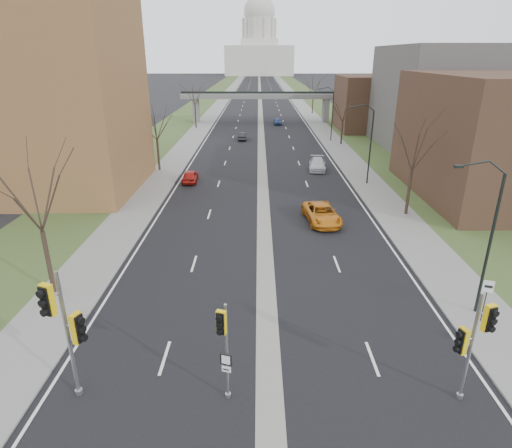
{
  "coord_description": "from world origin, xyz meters",
  "views": [
    {
      "loc": [
        -0.5,
        -14.75,
        13.6
      ],
      "look_at": [
        -0.63,
        9.27,
        4.1
      ],
      "focal_mm": 30.0,
      "sensor_mm": 36.0,
      "label": 1
    }
  ],
  "objects_px": {
    "car_left_near": "(190,176)",
    "car_right_near": "(322,214)",
    "speed_limit_sign": "(487,293)",
    "car_left_far": "(242,136)",
    "signal_pole_median": "(224,338)",
    "car_right_far": "(278,121)",
    "signal_pole_right": "(474,336)",
    "car_right_mid": "(317,164)",
    "signal_pole_left": "(65,321)"
  },
  "relations": [
    {
      "from": "car_left_near",
      "to": "signal_pole_median",
      "type": "bearing_deg",
      "value": 98.46
    },
    {
      "from": "signal_pole_left",
      "to": "signal_pole_median",
      "type": "bearing_deg",
      "value": 20.82
    },
    {
      "from": "signal_pole_median",
      "to": "car_left_near",
      "type": "xyz_separation_m",
      "value": [
        -6.49,
        33.61,
        -2.5
      ]
    },
    {
      "from": "signal_pole_right",
      "to": "car_right_far",
      "type": "bearing_deg",
      "value": 74.77
    },
    {
      "from": "signal_pole_left",
      "to": "car_left_near",
      "type": "height_order",
      "value": "signal_pole_left"
    },
    {
      "from": "signal_pole_right",
      "to": "car_right_near",
      "type": "xyz_separation_m",
      "value": [
        -2.95,
        20.89,
        -2.57
      ]
    },
    {
      "from": "car_left_far",
      "to": "car_right_near",
      "type": "relative_size",
      "value": 0.7
    },
    {
      "from": "speed_limit_sign",
      "to": "car_left_near",
      "type": "distance_m",
      "value": 34.28
    },
    {
      "from": "signal_pole_right",
      "to": "car_right_near",
      "type": "distance_m",
      "value": 21.25
    },
    {
      "from": "car_right_mid",
      "to": "car_right_far",
      "type": "distance_m",
      "value": 38.32
    },
    {
      "from": "car_right_mid",
      "to": "car_right_far",
      "type": "relative_size",
      "value": 1.24
    },
    {
      "from": "car_right_mid",
      "to": "car_left_near",
      "type": "bearing_deg",
      "value": -153.54
    },
    {
      "from": "car_right_mid",
      "to": "car_right_far",
      "type": "height_order",
      "value": "car_right_mid"
    },
    {
      "from": "signal_pole_right",
      "to": "car_left_near",
      "type": "xyz_separation_m",
      "value": [
        -16.32,
        33.6,
        -2.64
      ]
    },
    {
      "from": "speed_limit_sign",
      "to": "car_left_far",
      "type": "relative_size",
      "value": 0.63
    },
    {
      "from": "car_left_far",
      "to": "car_right_near",
      "type": "bearing_deg",
      "value": 101.58
    },
    {
      "from": "signal_pole_left",
      "to": "signal_pole_right",
      "type": "bearing_deg",
      "value": 21.4
    },
    {
      "from": "car_left_far",
      "to": "speed_limit_sign",
      "type": "bearing_deg",
      "value": 104.98
    },
    {
      "from": "car_right_far",
      "to": "signal_pole_right",
      "type": "bearing_deg",
      "value": -89.81
    },
    {
      "from": "signal_pole_right",
      "to": "speed_limit_sign",
      "type": "height_order",
      "value": "signal_pole_right"
    },
    {
      "from": "signal_pole_median",
      "to": "car_left_far",
      "type": "height_order",
      "value": "signal_pole_median"
    },
    {
      "from": "signal_pole_left",
      "to": "car_left_near",
      "type": "relative_size",
      "value": 1.44
    },
    {
      "from": "signal_pole_right",
      "to": "car_right_mid",
      "type": "height_order",
      "value": "signal_pole_right"
    },
    {
      "from": "car_left_near",
      "to": "car_right_near",
      "type": "height_order",
      "value": "car_right_near"
    },
    {
      "from": "signal_pole_right",
      "to": "car_right_far",
      "type": "relative_size",
      "value": 1.28
    },
    {
      "from": "signal_pole_median",
      "to": "car_right_far",
      "type": "height_order",
      "value": "signal_pole_median"
    },
    {
      "from": "signal_pole_right",
      "to": "car_left_near",
      "type": "bearing_deg",
      "value": 97.39
    },
    {
      "from": "signal_pole_left",
      "to": "signal_pole_right",
      "type": "relative_size",
      "value": 1.16
    },
    {
      "from": "signal_pole_right",
      "to": "speed_limit_sign",
      "type": "distance_m",
      "value": 7.01
    },
    {
      "from": "speed_limit_sign",
      "to": "car_right_near",
      "type": "distance_m",
      "value": 16.53
    },
    {
      "from": "signal_pole_left",
      "to": "car_right_mid",
      "type": "distance_m",
      "value": 42.1
    },
    {
      "from": "signal_pole_median",
      "to": "car_right_near",
      "type": "xyz_separation_m",
      "value": [
        6.88,
        20.9,
        -2.42
      ]
    },
    {
      "from": "signal_pole_median",
      "to": "car_right_mid",
      "type": "height_order",
      "value": "signal_pole_median"
    },
    {
      "from": "car_right_near",
      "to": "speed_limit_sign",
      "type": "bearing_deg",
      "value": -72.78
    },
    {
      "from": "car_right_far",
      "to": "car_left_near",
      "type": "bearing_deg",
      "value": -108.26
    },
    {
      "from": "car_left_near",
      "to": "car_right_far",
      "type": "height_order",
      "value": "car_left_near"
    },
    {
      "from": "car_left_near",
      "to": "car_right_near",
      "type": "relative_size",
      "value": 0.74
    },
    {
      "from": "speed_limit_sign",
      "to": "car_left_far",
      "type": "height_order",
      "value": "speed_limit_sign"
    },
    {
      "from": "car_left_near",
      "to": "car_right_mid",
      "type": "bearing_deg",
      "value": -162.19
    },
    {
      "from": "signal_pole_median",
      "to": "speed_limit_sign",
      "type": "xyz_separation_m",
      "value": [
        13.5,
        5.78,
        -1.38
      ]
    },
    {
      "from": "signal_pole_median",
      "to": "car_right_far",
      "type": "distance_m",
      "value": 77.67
    },
    {
      "from": "car_left_far",
      "to": "car_right_far",
      "type": "xyz_separation_m",
      "value": [
        6.8,
        17.62,
        0.04
      ]
    },
    {
      "from": "signal_pole_right",
      "to": "speed_limit_sign",
      "type": "xyz_separation_m",
      "value": [
        3.67,
        5.77,
        -1.52
      ]
    },
    {
      "from": "car_left_far",
      "to": "car_right_far",
      "type": "height_order",
      "value": "car_right_far"
    },
    {
      "from": "signal_pole_median",
      "to": "car_right_far",
      "type": "relative_size",
      "value": 1.15
    },
    {
      "from": "car_left_near",
      "to": "speed_limit_sign",
      "type": "bearing_deg",
      "value": 123.23
    },
    {
      "from": "signal_pole_left",
      "to": "signal_pole_right",
      "type": "height_order",
      "value": "signal_pole_left"
    },
    {
      "from": "car_right_mid",
      "to": "signal_pole_median",
      "type": "bearing_deg",
      "value": -96.52
    },
    {
      "from": "signal_pole_right",
      "to": "car_right_near",
      "type": "relative_size",
      "value": 0.91
    },
    {
      "from": "car_right_near",
      "to": "signal_pole_right",
      "type": "bearing_deg",
      "value": -88.39
    }
  ]
}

